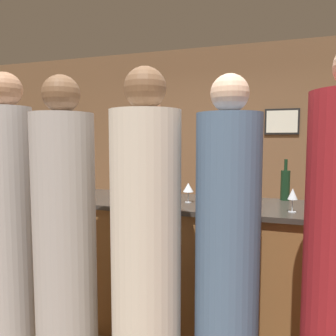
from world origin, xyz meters
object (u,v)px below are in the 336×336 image
guest_1 (146,254)px  wine_bottle_0 (285,184)px  guest_3 (65,248)px  wine_bottle_1 (135,186)px  bartender (151,197)px  guest_0 (227,259)px  guest_4 (11,228)px

guest_1 → wine_bottle_0: size_ratio=5.77×
guest_3 → wine_bottle_1: 0.80m
bartender → wine_bottle_0: bearing=163.0°
bartender → wine_bottle_1: (0.18, -0.81, 0.24)m
guest_0 → wine_bottle_1: 1.04m
guest_1 → wine_bottle_0: (0.76, 1.11, 0.28)m
wine_bottle_1 → guest_3: bearing=-99.8°
guest_3 → wine_bottle_1: (0.13, 0.74, 0.28)m
guest_0 → wine_bottle_1: size_ratio=5.94×
guest_3 → guest_4: bearing=167.1°
guest_1 → wine_bottle_1: (-0.37, 0.70, 0.27)m
guest_3 → bartender: bearing=91.8°
wine_bottle_0 → wine_bottle_1: (-1.13, -0.42, -0.00)m
wine_bottle_0 → wine_bottle_1: bearing=-159.7°
wine_bottle_1 → guest_1: bearing=-62.0°
guest_1 → wine_bottle_0: guest_1 is taller
guest_1 → wine_bottle_1: size_ratio=6.08×
guest_0 → guest_3: guest_3 is taller
bartender → guest_0: (0.98, -1.41, -0.05)m
guest_4 → wine_bottle_1: (0.64, 0.62, 0.23)m
guest_0 → guest_4: (-1.44, -0.02, 0.06)m
wine_bottle_1 → guest_4: bearing=-136.0°
bartender → guest_3: bartender is taller
bartender → guest_4: 1.51m
bartender → guest_1: size_ratio=1.03×
guest_3 → guest_0: bearing=8.4°
guest_4 → bartender: bearing=72.0°
guest_0 → wine_bottle_1: bearing=143.4°
wine_bottle_1 → wine_bottle_0: bearing=20.3°
guest_3 → wine_bottle_1: guest_3 is taller
guest_4 → wine_bottle_0: size_ratio=5.92×
guest_0 → guest_4: 1.45m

